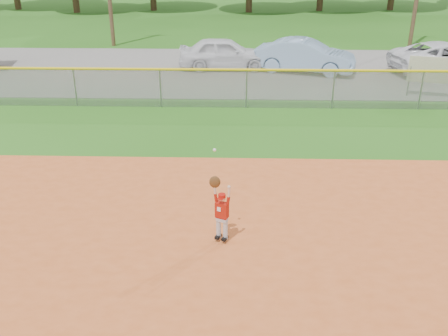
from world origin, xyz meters
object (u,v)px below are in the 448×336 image
(car_white_b, at_px, (447,58))
(sponsor_sign, at_px, (433,71))
(car_blue, at_px, (305,56))
(car_white_a, at_px, (225,53))
(ballplayer, at_px, (221,209))

(car_white_b, relative_size, sponsor_sign, 2.90)
(car_blue, relative_size, sponsor_sign, 2.57)
(car_blue, bearing_deg, sponsor_sign, -114.02)
(car_white_a, bearing_deg, car_white_b, -96.28)
(car_blue, relative_size, ballplayer, 2.28)
(car_blue, distance_m, car_white_b, 6.78)
(car_white_b, bearing_deg, ballplayer, 133.18)
(car_white_a, height_order, car_blue, car_blue)
(car_white_a, distance_m, ballplayer, 15.73)
(ballplayer, bearing_deg, car_white_a, 91.34)
(car_white_b, relative_size, ballplayer, 2.57)
(car_white_a, height_order, ballplayer, ballplayer)
(car_blue, height_order, sponsor_sign, sponsor_sign)
(ballplayer, bearing_deg, sponsor_sign, 53.25)
(car_white_b, bearing_deg, sponsor_sign, 139.85)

